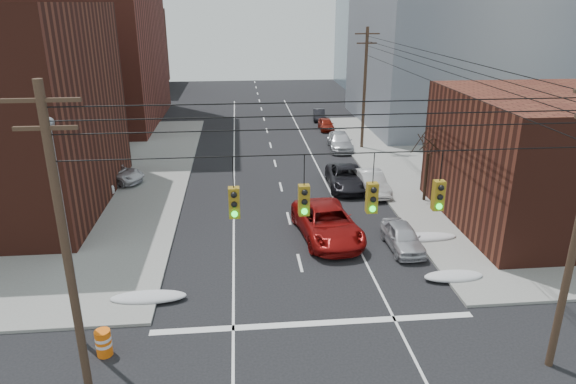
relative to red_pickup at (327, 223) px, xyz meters
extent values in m
cube|color=#491F16|center=(-27.95, 59.02, 5.07)|extent=(22.00, 18.00, 12.00)
cube|color=gray|center=(20.05, 29.02, 11.57)|extent=(22.00, 20.00, 25.00)
cube|color=gray|center=(22.05, 55.02, 10.07)|extent=(20.00, 18.00, 22.00)
cylinder|color=#473323|center=(-10.45, -11.98, 4.57)|extent=(0.28, 0.28, 11.00)
cube|color=#473323|center=(-10.45, -11.98, 9.47)|extent=(2.20, 0.12, 0.12)
cube|color=#473323|center=(-10.45, -11.98, 8.67)|extent=(1.80, 0.12, 0.12)
cylinder|color=#473323|center=(6.55, 19.02, 4.57)|extent=(0.28, 0.28, 11.00)
cube|color=#473323|center=(6.55, 19.02, 9.47)|extent=(2.20, 0.12, 0.12)
cube|color=#473323|center=(6.55, 19.02, 8.67)|extent=(1.80, 0.12, 0.12)
cylinder|color=black|center=(-1.95, -11.98, 7.67)|extent=(17.00, 0.04, 0.04)
cylinder|color=black|center=(-5.15, -11.98, 7.17)|extent=(0.03, 0.03, 1.00)
cube|color=olive|center=(-5.15, -11.98, 6.17)|extent=(0.35, 0.30, 1.00)
sphere|color=black|center=(-5.15, -12.15, 6.49)|extent=(0.20, 0.20, 0.20)
sphere|color=black|center=(-5.15, -12.15, 6.17)|extent=(0.20, 0.20, 0.20)
sphere|color=#0CE526|center=(-5.15, -12.15, 5.85)|extent=(0.20, 0.20, 0.20)
cylinder|color=black|center=(-2.95, -11.98, 7.17)|extent=(0.03, 0.03, 1.00)
cube|color=olive|center=(-2.95, -11.98, 6.17)|extent=(0.35, 0.30, 1.00)
sphere|color=black|center=(-2.95, -12.15, 6.49)|extent=(0.20, 0.20, 0.20)
sphere|color=black|center=(-2.95, -12.15, 6.17)|extent=(0.20, 0.20, 0.20)
sphere|color=#0CE526|center=(-2.95, -12.15, 5.85)|extent=(0.20, 0.20, 0.20)
cylinder|color=black|center=(-0.75, -11.98, 7.17)|extent=(0.03, 0.03, 1.00)
cube|color=olive|center=(-0.75, -11.98, 6.17)|extent=(0.35, 0.30, 1.00)
sphere|color=black|center=(-0.75, -12.15, 6.49)|extent=(0.20, 0.20, 0.20)
sphere|color=black|center=(-0.75, -12.15, 6.17)|extent=(0.20, 0.20, 0.20)
sphere|color=#0CE526|center=(-0.75, -12.15, 5.85)|extent=(0.20, 0.20, 0.20)
cylinder|color=black|center=(1.45, -11.98, 7.17)|extent=(0.03, 0.03, 1.00)
cube|color=olive|center=(1.45, -11.98, 6.17)|extent=(0.35, 0.30, 1.00)
sphere|color=black|center=(1.45, -12.15, 6.49)|extent=(0.20, 0.20, 0.20)
sphere|color=black|center=(1.45, -12.15, 6.17)|extent=(0.20, 0.20, 0.20)
sphere|color=#0CE526|center=(1.45, -12.15, 5.85)|extent=(0.20, 0.20, 0.20)
cylinder|color=gray|center=(-11.45, -8.98, 3.57)|extent=(0.18, 0.18, 9.00)
sphere|color=gray|center=(-11.45, -8.98, 8.17)|extent=(0.44, 0.44, 0.44)
cylinder|color=black|center=(7.65, 5.02, 0.82)|extent=(0.20, 0.20, 3.50)
cylinder|color=black|center=(8.03, 5.14, 3.14)|extent=(0.27, 0.82, 1.19)
cylinder|color=black|center=(7.87, 5.59, 3.23)|extent=(1.17, 0.54, 1.38)
cylinder|color=black|center=(7.22, 5.76, 3.26)|extent=(1.44, 1.00, 1.48)
cylinder|color=black|center=(7.25, 5.08, 3.14)|extent=(0.17, 0.84, 1.19)
cylinder|color=black|center=(7.20, 4.61, 3.23)|extent=(0.82, 0.99, 1.40)
cylinder|color=black|center=(7.71, 4.17, 3.26)|extent=(1.74, 0.21, 1.43)
cylinder|color=black|center=(7.98, 4.80, 3.14)|extent=(0.48, 0.73, 1.20)
ellipsoid|color=silver|center=(-9.35, -5.98, -0.72)|extent=(3.50, 1.08, 0.42)
ellipsoid|color=silver|center=(5.45, -5.48, -0.72)|extent=(3.00, 1.08, 0.42)
ellipsoid|color=silver|center=(5.45, -0.98, -0.72)|extent=(4.00, 1.08, 0.42)
imported|color=maroon|center=(0.00, 0.00, 0.00)|extent=(3.81, 6.99, 1.86)
imported|color=silver|center=(3.95, -1.82, -0.22)|extent=(1.75, 4.19, 1.42)
imported|color=silver|center=(4.45, 7.19, -0.15)|extent=(1.96, 4.84, 1.56)
imported|color=black|center=(2.85, 8.40, -0.15)|extent=(2.88, 5.75, 1.56)
imported|color=silver|center=(4.45, 18.98, -0.17)|extent=(2.47, 5.33, 1.51)
imported|color=maroon|center=(4.45, 26.78, -0.30)|extent=(1.53, 3.69, 1.25)
imported|color=black|center=(4.45, 31.83, -0.31)|extent=(1.75, 3.89, 1.24)
imported|color=silver|center=(-16.00, 7.99, -0.09)|extent=(4.44, 2.56, 1.38)
imported|color=silver|center=(-14.61, 10.92, -0.09)|extent=(5.46, 4.07, 1.38)
imported|color=black|center=(-18.31, 4.79, -0.11)|extent=(4.77, 2.38, 1.33)
imported|color=silver|center=(-19.59, 8.25, -0.09)|extent=(4.24, 2.23, 1.38)
cylinder|color=orange|center=(-10.45, -9.73, -0.38)|extent=(0.78, 0.78, 1.09)
cylinder|color=white|center=(-10.45, -9.73, -0.16)|extent=(0.79, 0.79, 0.13)
cylinder|color=white|center=(-10.45, -9.73, -0.44)|extent=(0.79, 0.79, 0.13)
camera|label=1|loc=(-4.92, -27.00, 12.06)|focal=32.00mm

